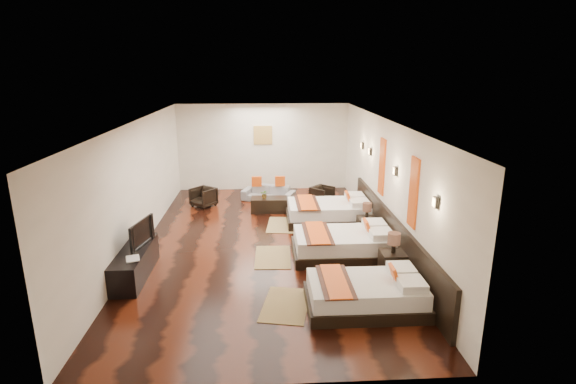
{
  "coord_description": "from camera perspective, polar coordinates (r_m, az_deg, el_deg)",
  "views": [
    {
      "loc": [
        -0.0,
        -9.51,
        3.9
      ],
      "look_at": [
        0.56,
        0.4,
        1.1
      ],
      "focal_mm": 27.57,
      "sensor_mm": 36.0,
      "label": 1
    }
  ],
  "objects": [
    {
      "name": "floor",
      "position": [
        10.28,
        -3.04,
        -6.56
      ],
      "size": [
        5.5,
        9.5,
        0.01
      ],
      "primitive_type": "cube",
      "color": "black",
      "rests_on": "ground"
    },
    {
      "name": "armchair_right",
      "position": [
        13.11,
        4.43,
        -0.39
      ],
      "size": [
        0.81,
        0.81,
        0.53
      ],
      "primitive_type": "imported",
      "rotation": [
        0.0,
        0.0,
        0.82
      ],
      "color": "black",
      "rests_on": "floor"
    },
    {
      "name": "nightstand_b",
      "position": [
        10.78,
        10.07,
        -4.08
      ],
      "size": [
        0.41,
        0.41,
        0.81
      ],
      "color": "black",
      "rests_on": "floor"
    },
    {
      "name": "sconce_far",
      "position": [
        11.43,
        10.52,
        5.15
      ],
      "size": [
        0.07,
        0.12,
        0.18
      ],
      "color": "black",
      "rests_on": "right_wall"
    },
    {
      "name": "bed_near",
      "position": [
        7.7,
        10.12,
        -12.76
      ],
      "size": [
        1.96,
        1.23,
        0.75
      ],
      "color": "black",
      "rests_on": "floor"
    },
    {
      "name": "right_wall",
      "position": [
        10.21,
        12.47,
        1.21
      ],
      "size": [
        0.01,
        9.5,
        2.8
      ],
      "primitive_type": "cube",
      "color": "silver",
      "rests_on": "floor"
    },
    {
      "name": "orange_panel_a",
      "position": [
        8.38,
        15.87,
        -0.08
      ],
      "size": [
        0.04,
        0.4,
        1.3
      ],
      "primitive_type": "cube",
      "color": "#D86014",
      "rests_on": "right_wall"
    },
    {
      "name": "sconce_mid",
      "position": [
        9.35,
        13.65,
        2.64
      ],
      "size": [
        0.07,
        0.12,
        0.18
      ],
      "color": "black",
      "rests_on": "right_wall"
    },
    {
      "name": "tv",
      "position": [
        9.06,
        -18.82,
        -5.05
      ],
      "size": [
        0.31,
        0.92,
        0.53
      ],
      "primitive_type": "imported",
      "rotation": [
        0.0,
        0.0,
        1.36
      ],
      "color": "black",
      "rests_on": "tv_console"
    },
    {
      "name": "figurine",
      "position": [
        9.57,
        -18.25,
        -4.53
      ],
      "size": [
        0.4,
        0.4,
        0.32
      ],
      "primitive_type": "imported",
      "rotation": [
        0.0,
        0.0,
        -0.38
      ],
      "color": "brown",
      "rests_on": "tv_console"
    },
    {
      "name": "bed_mid",
      "position": [
        9.56,
        7.27,
        -6.65
      ],
      "size": [
        2.13,
        1.34,
        0.81
      ],
      "color": "black",
      "rests_on": "floor"
    },
    {
      "name": "table_plant",
      "position": [
        12.25,
        -3.04,
        -0.28
      ],
      "size": [
        0.27,
        0.25,
        0.24
      ],
      "primitive_type": "imported",
      "rotation": [
        0.0,
        0.0,
        -0.3
      ],
      "color": "#2B571D",
      "rests_on": "coffee_table"
    },
    {
      "name": "back_wall",
      "position": [
        14.48,
        -3.23,
        5.78
      ],
      "size": [
        5.5,
        0.01,
        2.8
      ],
      "primitive_type": "cube",
      "color": "silver",
      "rests_on": "floor"
    },
    {
      "name": "ceiling",
      "position": [
        9.58,
        -3.28,
        9.13
      ],
      "size": [
        5.5,
        9.5,
        0.01
      ],
      "primitive_type": "cube",
      "color": "white",
      "rests_on": "floor"
    },
    {
      "name": "book",
      "position": [
        8.56,
        -20.17,
        -8.22
      ],
      "size": [
        0.32,
        0.37,
        0.03
      ],
      "primitive_type": "imported",
      "rotation": [
        0.0,
        0.0,
        0.32
      ],
      "color": "black",
      "rests_on": "tv_console"
    },
    {
      "name": "headboard_panel",
      "position": [
        9.76,
        13.15,
        -5.39
      ],
      "size": [
        0.08,
        6.6,
        0.9
      ],
      "primitive_type": "cube",
      "color": "black",
      "rests_on": "floor"
    },
    {
      "name": "tv_console",
      "position": [
        9.1,
        -19.13,
        -8.64
      ],
      "size": [
        0.5,
        1.8,
        0.55
      ],
      "primitive_type": "cube",
      "color": "black",
      "rests_on": "floor"
    },
    {
      "name": "sconce_lounge",
      "position": [
        12.29,
        9.55,
        5.93
      ],
      "size": [
        0.07,
        0.12,
        0.18
      ],
      "color": "black",
      "rests_on": "right_wall"
    },
    {
      "name": "jute_mat_far",
      "position": [
        11.38,
        -0.74,
        -4.26
      ],
      "size": [
        0.87,
        1.27,
        0.01
      ],
      "primitive_type": "cube",
      "rotation": [
        0.0,
        0.0,
        -0.1
      ],
      "color": "olive",
      "rests_on": "floor"
    },
    {
      "name": "sofa",
      "position": [
        13.38,
        -2.53,
        -0.18
      ],
      "size": [
        1.69,
        1.12,
        0.46
      ],
      "primitive_type": "imported",
      "rotation": [
        0.0,
        0.0,
        -0.36
      ],
      "color": "gray",
      "rests_on": "floor"
    },
    {
      "name": "coffee_table",
      "position": [
        12.39,
        -2.46,
        -1.65
      ],
      "size": [
        1.02,
        0.53,
        0.4
      ],
      "primitive_type": "cube",
      "rotation": [
        0.0,
        0.0,
        -0.03
      ],
      "color": "black",
      "rests_on": "floor"
    },
    {
      "name": "orange_panel_b",
      "position": [
        10.42,
        12.02,
        3.22
      ],
      "size": [
        0.04,
        0.4,
        1.3
      ],
      "primitive_type": "cube",
      "color": "#D86014",
      "rests_on": "right_wall"
    },
    {
      "name": "jute_mat_mid",
      "position": [
        9.53,
        -1.96,
        -8.37
      ],
      "size": [
        0.79,
        1.22,
        0.01
      ],
      "primitive_type": "cube",
      "rotation": [
        0.0,
        0.0,
        -0.03
      ],
      "color": "olive",
      "rests_on": "floor"
    },
    {
      "name": "armchair_left",
      "position": [
        13.05,
        -10.85,
        -0.64
      ],
      "size": [
        0.85,
        0.85,
        0.56
      ],
      "primitive_type": "imported",
      "rotation": [
        0.0,
        0.0,
        -0.69
      ],
      "color": "black",
      "rests_on": "floor"
    },
    {
      "name": "jute_mat_near",
      "position": [
        7.77,
        -0.29,
        -14.34
      ],
      "size": [
        0.98,
        1.33,
        0.01
      ],
      "primitive_type": "cube",
      "rotation": [
        0.0,
        0.0,
        -0.2
      ],
      "color": "olive",
      "rests_on": "floor"
    },
    {
      "name": "left_wall",
      "position": [
        10.21,
        -18.77,
        0.73
      ],
      "size": [
        0.01,
        9.5,
        2.8
      ],
      "primitive_type": "cube",
      "color": "silver",
      "rests_on": "floor"
    },
    {
      "name": "gold_artwork",
      "position": [
        14.4,
        -3.26,
        7.34
      ],
      "size": [
        0.6,
        0.04,
        0.6
      ],
      "primitive_type": "cube",
      "color": "#AD873F",
      "rests_on": "back_wall"
    },
    {
      "name": "nightstand_a",
      "position": [
        8.81,
        13.32,
        -8.72
      ],
      "size": [
        0.45,
        0.45,
        0.9
      ],
      "color": "black",
      "rests_on": "floor"
    },
    {
      "name": "sconce_near",
      "position": [
        7.35,
        18.5,
        -1.29
      ],
      "size": [
        0.07,
        0.12,
        0.18
      ],
      "color": "black",
      "rests_on": "right_wall"
    },
    {
      "name": "bed_far",
      "position": [
        11.55,
        5.36,
        -2.57
      ],
      "size": [
        2.16,
        1.35,
        0.82
      ],
      "color": "black",
      "rests_on": "floor"
    }
  ]
}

